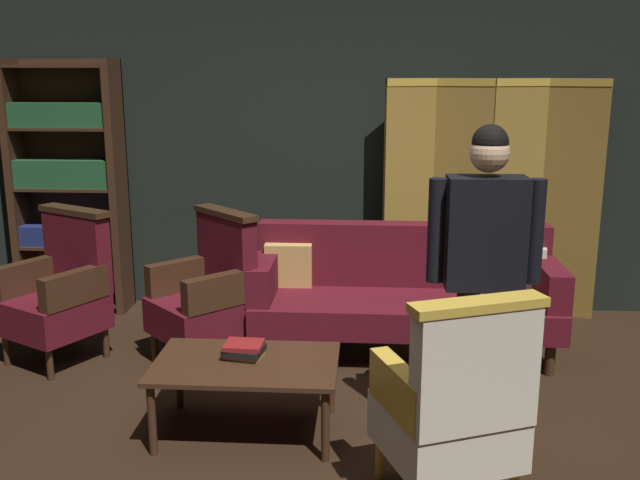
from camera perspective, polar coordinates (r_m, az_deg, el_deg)
The scene contains 13 objects.
ground_plane at distance 3.98m, azimuth -0.81°, elevation -16.17°, with size 10.00×10.00×0.00m, color black.
back_wall at distance 5.94m, azimuth 1.08°, elevation 7.92°, with size 7.20×0.10×2.80m, color black.
folding_screen at distance 5.90m, azimuth 13.26°, elevation 3.47°, with size 1.71×0.26×1.90m.
bookshelf at distance 6.21m, azimuth -19.34°, elevation 4.43°, with size 0.90×0.32×2.05m.
velvet_couch at distance 5.14m, azimuth 6.64°, elevation -3.84°, with size 2.12×0.78×0.88m.
coffee_table at distance 3.99m, azimuth -5.90°, elevation -10.18°, with size 1.00×0.64×0.42m.
armchair_gilt_accent at distance 3.37m, azimuth 10.61°, elevation -12.80°, with size 0.75×0.75×1.04m.
armchair_wing_left at distance 5.23m, azimuth -19.91°, elevation -3.80°, with size 0.79×0.78×1.04m.
armchair_wing_right at distance 4.94m, azimuth -8.93°, elevation -4.15°, with size 0.82×0.82×1.04m.
standing_figure at distance 3.79m, azimuth 12.88°, elevation -1.29°, with size 0.59×0.24×1.70m.
book_tan_leather at distance 4.02m, azimuth -6.04°, elevation -9.06°, with size 0.19×0.15×0.02m, color #9E7A47.
book_black_cloth at distance 4.01m, azimuth -6.05°, elevation -8.67°, with size 0.20×0.19×0.03m, color black.
book_red_leather at distance 4.00m, azimuth -6.06°, elevation -8.28°, with size 0.20×0.17×0.02m, color maroon.
Camera 1 is at (0.29, -3.45, 1.96)m, focal length 40.32 mm.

